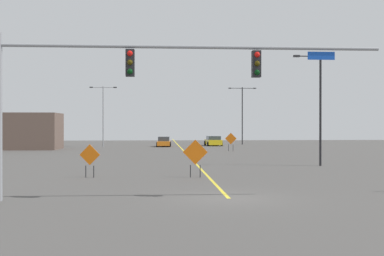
% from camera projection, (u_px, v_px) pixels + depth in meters
% --- Properties ---
extents(ground, '(151.78, 151.78, 0.00)m').
position_uv_depth(ground, '(229.00, 199.00, 19.04)').
color(ground, '#4C4947').
extents(road_centre_stripe, '(0.16, 84.32, 0.01)m').
position_uv_depth(road_centre_stripe, '(181.00, 148.00, 61.10)').
color(road_centre_stripe, yellow).
rests_on(road_centre_stripe, ground).
extents(traffic_signal_assembly, '(15.00, 0.44, 6.44)m').
position_uv_depth(traffic_signal_assembly, '(138.00, 74.00, 18.76)').
color(traffic_signal_assembly, gray).
rests_on(traffic_signal_assembly, ground).
extents(street_lamp_mid_left, '(4.28, 0.24, 8.76)m').
position_uv_depth(street_lamp_mid_left, '(242.00, 111.00, 73.67)').
color(street_lamp_mid_left, black).
rests_on(street_lamp_mid_left, ground).
extents(street_lamp_mid_right, '(2.05, 0.24, 8.01)m').
position_uv_depth(street_lamp_mid_right, '(318.00, 104.00, 34.56)').
color(street_lamp_mid_right, black).
rests_on(street_lamp_mid_right, ground).
extents(street_lamp_near_left, '(3.65, 0.24, 8.24)m').
position_uv_depth(street_lamp_near_left, '(103.00, 111.00, 65.47)').
color(street_lamp_near_left, gray).
rests_on(street_lamp_near_left, ground).
extents(construction_sign_left_shoulder, '(1.39, 0.21, 2.11)m').
position_uv_depth(construction_sign_left_shoulder, '(195.00, 154.00, 26.85)').
color(construction_sign_left_shoulder, orange).
rests_on(construction_sign_left_shoulder, ground).
extents(construction_sign_median_far, '(1.15, 0.22, 1.85)m').
position_uv_depth(construction_sign_median_far, '(90.00, 157.00, 26.77)').
color(construction_sign_median_far, orange).
rests_on(construction_sign_median_far, ground).
extents(construction_sign_right_lane, '(1.28, 0.26, 2.08)m').
position_uv_depth(construction_sign_right_lane, '(231.00, 139.00, 54.23)').
color(construction_sign_right_lane, orange).
rests_on(construction_sign_right_lane, ground).
extents(car_yellow_distant, '(2.33, 4.48, 1.40)m').
position_uv_depth(car_yellow_distant, '(213.00, 141.00, 69.52)').
color(car_yellow_distant, gold).
rests_on(car_yellow_distant, ground).
extents(car_orange_mid, '(2.07, 4.00, 1.37)m').
position_uv_depth(car_orange_mid, '(164.00, 142.00, 66.55)').
color(car_orange_mid, orange).
rests_on(car_orange_mid, ground).
extents(roadside_building_west, '(11.69, 5.45, 4.43)m').
position_uv_depth(roadside_building_west, '(11.00, 131.00, 58.65)').
color(roadside_building_west, brown).
rests_on(roadside_building_west, ground).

